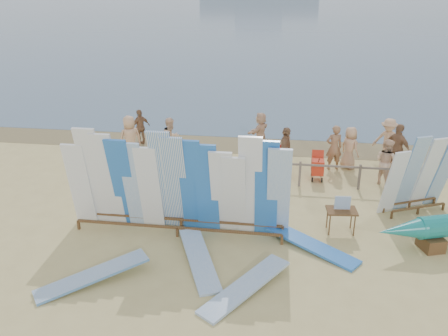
# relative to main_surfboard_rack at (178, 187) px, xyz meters

# --- Properties ---
(ground) EXTENTS (160.00, 160.00, 0.00)m
(ground) POSITION_rel_main_surfboard_rack_xyz_m (1.39, 0.73, -1.40)
(ground) COLOR #CEBC77
(ground) RESTS_ON ground
(ocean) EXTENTS (320.00, 240.00, 0.02)m
(ocean) POSITION_rel_main_surfboard_rack_xyz_m (1.39, 128.73, -1.40)
(ocean) COLOR #415A75
(ocean) RESTS_ON ground
(wet_sand_strip) EXTENTS (40.00, 2.60, 0.01)m
(wet_sand_strip) POSITION_rel_main_surfboard_rack_xyz_m (1.39, 7.93, -1.40)
(wet_sand_strip) COLOR olive
(wet_sand_strip) RESTS_ON ground
(fence) EXTENTS (12.08, 0.08, 0.90)m
(fence) POSITION_rel_main_surfboard_rack_xyz_m (1.39, 3.73, -0.77)
(fence) COLOR #6E5F53
(fence) RESTS_ON ground
(main_surfboard_rack) EXTENTS (6.21, 0.91, 3.12)m
(main_surfboard_rack) POSITION_rel_main_surfboard_rack_xyz_m (0.00, 0.00, 0.00)
(main_surfboard_rack) COLOR brown
(main_surfboard_rack) RESTS_ON ground
(side_surfboard_rack) EXTENTS (2.33, 1.55, 2.57)m
(side_surfboard_rack) POSITION_rel_main_surfboard_rack_xyz_m (6.90, 2.29, -0.24)
(side_surfboard_rack) COLOR brown
(side_surfboard_rack) RESTS_ON ground
(vendor_table) EXTENTS (0.88, 0.66, 1.11)m
(vendor_table) POSITION_rel_main_surfboard_rack_xyz_m (4.52, 0.68, -1.03)
(vendor_table) COLOR brown
(vendor_table) RESTS_ON ground
(flat_board_e) EXTENTS (2.45, 2.11, 0.37)m
(flat_board_e) POSITION_rel_main_surfboard_rack_xyz_m (-1.51, -2.61, -1.40)
(flat_board_e) COLOR white
(flat_board_e) RESTS_ON ground
(flat_board_b) EXTENTS (2.01, 2.53, 0.28)m
(flat_board_b) POSITION_rel_main_surfboard_rack_xyz_m (2.12, -2.47, -1.40)
(flat_board_b) COLOR #88ABD9
(flat_board_b) RESTS_ON ground
(flat_board_d) EXTENTS (2.54, 2.00, 0.23)m
(flat_board_d) POSITION_rel_main_surfboard_rack_xyz_m (3.69, -0.36, -1.40)
(flat_board_d) COLOR blue
(flat_board_d) RESTS_ON ground
(flat_board_a) EXTENTS (1.56, 2.71, 0.27)m
(flat_board_a) POSITION_rel_main_surfboard_rack_xyz_m (0.86, -1.49, -1.40)
(flat_board_a) COLOR #88ABD9
(flat_board_a) RESTS_ON ground
(beach_chair_left) EXTENTS (0.70, 0.72, 0.96)m
(beach_chair_left) POSITION_rel_main_surfboard_rack_xyz_m (2.45, 4.96, -1.12)
(beach_chair_left) COLOR red
(beach_chair_left) RESTS_ON ground
(beach_chair_right) EXTENTS (0.77, 0.78, 0.94)m
(beach_chair_right) POSITION_rel_main_surfboard_rack_xyz_m (2.62, 4.59, -1.13)
(beach_chair_right) COLOR red
(beach_chair_right) RESTS_ON ground
(stroller) EXTENTS (0.51, 0.73, 1.00)m
(stroller) POSITION_rel_main_surfboard_rack_xyz_m (4.02, 4.44, -1.00)
(stroller) COLOR red
(stroller) RESTS_ON ground
(beachgoer_0) EXTENTS (0.97, 0.88, 1.82)m
(beachgoer_0) POSITION_rel_main_surfboard_rack_xyz_m (-3.16, 5.28, -0.49)
(beachgoer_0) COLOR tan
(beachgoer_0) RESTS_ON ground
(beachgoer_9) EXTENTS (1.22, 0.89, 1.75)m
(beachgoer_9) POSITION_rel_main_surfboard_rack_xyz_m (6.76, 6.58, -0.53)
(beachgoer_9) COLOR tan
(beachgoer_9) RESTS_ON ground
(beachgoer_2) EXTENTS (0.75, 0.91, 1.69)m
(beachgoer_2) POSITION_rel_main_surfboard_rack_xyz_m (-1.64, 5.72, -0.56)
(beachgoer_2) COLOR beige
(beachgoer_2) RESTS_ON ground
(beachgoer_6) EXTENTS (0.81, 0.84, 1.62)m
(beachgoer_6) POSITION_rel_main_surfboard_rack_xyz_m (5.23, 5.70, -0.59)
(beachgoer_6) COLOR tan
(beachgoer_6) RESTS_ON ground
(beachgoer_8) EXTENTS (0.81, 0.87, 1.65)m
(beachgoer_8) POSITION_rel_main_surfboard_rack_xyz_m (6.32, 4.33, -0.58)
(beachgoer_8) COLOR beige
(beachgoer_8) RESTS_ON ground
(beachgoer_5) EXTENTS (1.05, 1.54, 1.59)m
(beachgoer_5) POSITION_rel_main_surfboard_rack_xyz_m (1.77, 7.33, -0.60)
(beachgoer_5) COLOR beige
(beachgoer_5) RESTS_ON ground
(beachgoer_extra_1) EXTENTS (0.88, 0.95, 1.55)m
(beachgoer_extra_1) POSITION_rel_main_surfboard_rack_xyz_m (-3.36, 7.24, -0.63)
(beachgoer_extra_1) COLOR #8C6042
(beachgoer_extra_1) RESTS_ON ground
(beachgoer_10) EXTENTS (1.08, 1.15, 1.89)m
(beachgoer_10) POSITION_rel_main_surfboard_rack_xyz_m (6.89, 5.39, -0.46)
(beachgoer_10) COLOR #8C6042
(beachgoer_10) RESTS_ON ground
(beachgoer_4) EXTENTS (0.58, 1.10, 1.81)m
(beachgoer_4) POSITION_rel_main_surfboard_rack_xyz_m (2.86, 4.68, -0.50)
(beachgoer_4) COLOR #8C6042
(beachgoer_4) RESTS_ON ground
(beachgoer_7) EXTENTS (0.69, 0.49, 1.71)m
(beachgoer_7) POSITION_rel_main_surfboard_rack_xyz_m (4.64, 5.51, -0.54)
(beachgoer_7) COLOR #8C6042
(beachgoer_7) RESTS_ON ground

